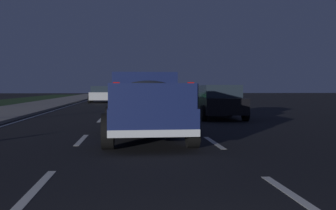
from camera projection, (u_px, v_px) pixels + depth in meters
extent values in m
plane|color=black|center=(137.00, 108.00, 29.58)|extent=(144.00, 144.00, 0.00)
cube|color=gray|center=(29.00, 107.00, 28.92)|extent=(108.00, 4.00, 0.12)
cube|color=silver|center=(294.00, 196.00, 5.55)|extent=(2.40, 0.14, 0.01)
cube|color=silver|center=(214.00, 142.00, 10.94)|extent=(2.40, 0.14, 0.01)
cube|color=silver|center=(184.00, 123.00, 16.95)|extent=(2.40, 0.14, 0.01)
cube|color=silver|center=(171.00, 113.00, 22.95)|extent=(2.40, 0.14, 0.01)
cube|color=silver|center=(162.00, 108.00, 28.94)|extent=(2.40, 0.14, 0.01)
cube|color=silver|center=(157.00, 104.00, 34.87)|extent=(2.40, 0.14, 0.01)
cube|color=silver|center=(154.00, 102.00, 40.21)|extent=(2.40, 0.14, 0.01)
cube|color=silver|center=(151.00, 100.00, 46.21)|extent=(2.40, 0.14, 0.01)
cube|color=silver|center=(148.00, 99.00, 52.89)|extent=(2.40, 0.14, 0.01)
cube|color=silver|center=(146.00, 97.00, 59.63)|extent=(2.40, 0.14, 0.01)
cube|color=silver|center=(145.00, 96.00, 66.26)|extent=(2.40, 0.14, 0.01)
cube|color=silver|center=(144.00, 96.00, 71.75)|extent=(2.40, 0.14, 0.01)
cube|color=silver|center=(143.00, 95.00, 78.64)|extent=(2.40, 0.14, 0.01)
cube|color=silver|center=(37.00, 188.00, 6.01)|extent=(2.40, 0.14, 0.01)
cube|color=silver|center=(82.00, 140.00, 11.47)|extent=(2.40, 0.14, 0.01)
cube|color=silver|center=(100.00, 120.00, 18.41)|extent=(2.40, 0.14, 0.01)
cube|color=silver|center=(107.00, 113.00, 23.82)|extent=(2.40, 0.14, 0.01)
cube|color=silver|center=(112.00, 108.00, 29.36)|extent=(2.40, 0.14, 0.01)
cube|color=silver|center=(115.00, 104.00, 36.21)|extent=(2.40, 0.14, 0.01)
cube|color=silver|center=(118.00, 102.00, 42.01)|extent=(2.40, 0.14, 0.01)
cube|color=silver|center=(119.00, 100.00, 48.11)|extent=(2.40, 0.14, 0.01)
cube|color=silver|center=(121.00, 98.00, 54.15)|extent=(2.40, 0.14, 0.01)
cube|color=silver|center=(122.00, 97.00, 60.49)|extent=(2.40, 0.14, 0.01)
cube|color=silver|center=(123.00, 96.00, 66.15)|extent=(2.40, 0.14, 0.01)
cube|color=silver|center=(123.00, 95.00, 72.95)|extent=(2.40, 0.14, 0.01)
cube|color=silver|center=(124.00, 95.00, 79.17)|extent=(2.40, 0.14, 0.01)
cube|color=silver|center=(63.00, 108.00, 29.12)|extent=(108.00, 0.14, 0.01)
cube|color=#141E4C|center=(145.00, 115.00, 11.64)|extent=(5.47, 2.19, 0.60)
cube|color=#141E4C|center=(143.00, 88.00, 12.78)|extent=(2.22, 1.91, 0.90)
cube|color=#1E2833|center=(145.00, 86.00, 11.74)|extent=(0.09, 1.44, 0.50)
cube|color=#141E4C|center=(111.00, 95.00, 10.43)|extent=(3.02, 0.18, 0.56)
cube|color=#141E4C|center=(185.00, 95.00, 10.66)|extent=(3.02, 0.18, 0.56)
cube|color=#141E4C|center=(154.00, 96.00, 8.98)|extent=(0.14, 1.88, 0.56)
cube|color=silver|center=(154.00, 133.00, 9.01)|extent=(0.19, 2.00, 0.16)
cube|color=red|center=(116.00, 87.00, 8.88)|extent=(0.06, 0.14, 0.20)
cube|color=red|center=(191.00, 87.00, 9.07)|extent=(0.06, 0.14, 0.20)
ellipsoid|color=#232833|center=(148.00, 93.00, 10.54)|extent=(2.64, 1.61, 0.64)
sphere|color=silver|center=(133.00, 98.00, 11.00)|extent=(0.40, 0.40, 0.40)
sphere|color=beige|center=(163.00, 100.00, 9.99)|extent=(0.34, 0.34, 0.34)
cylinder|color=black|center=(110.00, 119.00, 13.29)|extent=(0.84, 0.28, 0.84)
cylinder|color=black|center=(173.00, 119.00, 13.54)|extent=(0.84, 0.28, 0.84)
cylinder|color=black|center=(108.00, 131.00, 9.76)|extent=(0.84, 0.28, 0.84)
cylinder|color=black|center=(192.00, 130.00, 10.00)|extent=(0.84, 0.28, 0.84)
cube|color=#14592D|center=(134.00, 97.00, 33.42)|extent=(4.44, 1.90, 0.70)
cube|color=#1E2833|center=(134.00, 89.00, 33.14)|extent=(2.50, 1.64, 0.56)
cylinder|color=black|center=(122.00, 100.00, 34.81)|extent=(0.68, 0.22, 0.68)
cylinder|color=black|center=(144.00, 100.00, 35.01)|extent=(0.68, 0.22, 0.68)
cylinder|color=black|center=(122.00, 102.00, 31.84)|extent=(0.68, 0.22, 0.68)
cylinder|color=black|center=(146.00, 102.00, 32.04)|extent=(0.68, 0.22, 0.68)
cube|color=red|center=(135.00, 97.00, 31.28)|extent=(0.12, 1.51, 0.10)
cube|color=#9E845B|center=(179.00, 97.00, 33.60)|extent=(4.43, 1.87, 0.70)
cube|color=#1E2833|center=(179.00, 89.00, 33.32)|extent=(2.49, 1.62, 0.56)
cylinder|color=black|center=(166.00, 100.00, 35.00)|extent=(0.68, 0.22, 0.68)
cylinder|color=black|center=(187.00, 100.00, 35.19)|extent=(0.68, 0.22, 0.68)
cylinder|color=black|center=(170.00, 102.00, 32.03)|extent=(0.68, 0.22, 0.68)
cylinder|color=black|center=(193.00, 102.00, 32.22)|extent=(0.68, 0.22, 0.68)
cube|color=red|center=(183.00, 97.00, 31.46)|extent=(0.10, 1.51, 0.10)
cube|color=black|center=(218.00, 105.00, 19.31)|extent=(4.42, 1.84, 0.70)
cube|color=#1E2833|center=(219.00, 91.00, 19.03)|extent=(2.48, 1.61, 0.56)
cylinder|color=black|center=(194.00, 109.00, 20.74)|extent=(0.68, 0.22, 0.68)
cylinder|color=black|center=(230.00, 109.00, 20.88)|extent=(0.68, 0.22, 0.68)
cylinder|color=black|center=(204.00, 113.00, 17.76)|extent=(0.68, 0.22, 0.68)
cylinder|color=black|center=(246.00, 113.00, 17.90)|extent=(0.68, 0.22, 0.68)
cube|color=red|center=(228.00, 106.00, 17.16)|extent=(0.09, 1.51, 0.10)
cube|color=#B2B5BA|center=(100.00, 96.00, 39.23)|extent=(4.42, 1.86, 0.70)
cube|color=#1E2833|center=(100.00, 89.00, 38.96)|extent=(2.48, 1.62, 0.56)
cylinder|color=black|center=(92.00, 99.00, 40.64)|extent=(0.68, 0.22, 0.68)
cylinder|color=black|center=(111.00, 98.00, 40.82)|extent=(0.68, 0.22, 0.68)
cylinder|color=black|center=(89.00, 99.00, 37.67)|extent=(0.68, 0.22, 0.68)
cylinder|color=black|center=(110.00, 99.00, 37.85)|extent=(0.68, 0.22, 0.68)
cube|color=red|center=(99.00, 96.00, 37.09)|extent=(0.10, 1.51, 0.10)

